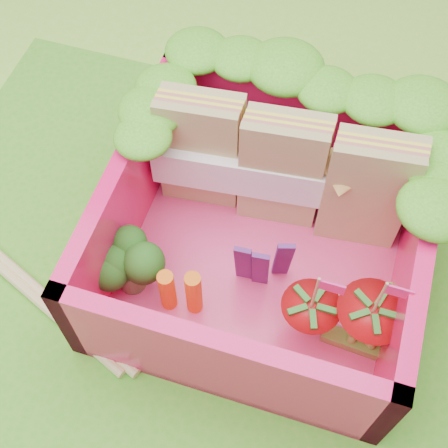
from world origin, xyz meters
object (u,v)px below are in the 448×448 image
at_px(strawberry_left, 308,317).
at_px(strawberry_right, 366,324).
at_px(sandwich_stack, 284,171).
at_px(bento_box, 265,232).
at_px(broccoli, 128,264).

distance_m(strawberry_left, strawberry_right, 0.23).
height_order(strawberry_left, strawberry_right, strawberry_right).
height_order(sandwich_stack, strawberry_right, sandwich_stack).
distance_m(bento_box, strawberry_left, 0.40).
xyz_separation_m(bento_box, strawberry_left, (0.27, -0.28, -0.10)).
bearing_deg(broccoli, sandwich_stack, 47.87).
xyz_separation_m(strawberry_left, strawberry_right, (0.23, 0.03, 0.02)).
bearing_deg(broccoli, strawberry_right, 2.64).
bearing_deg(sandwich_stack, strawberry_left, -64.69).
xyz_separation_m(broccoli, strawberry_left, (0.78, 0.01, -0.05)).
distance_m(bento_box, sandwich_stack, 0.29).
height_order(bento_box, broccoli, bento_box).
relative_size(bento_box, broccoli, 3.86).
bearing_deg(sandwich_stack, strawberry_right, -46.64).
relative_size(bento_box, strawberry_left, 2.70).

